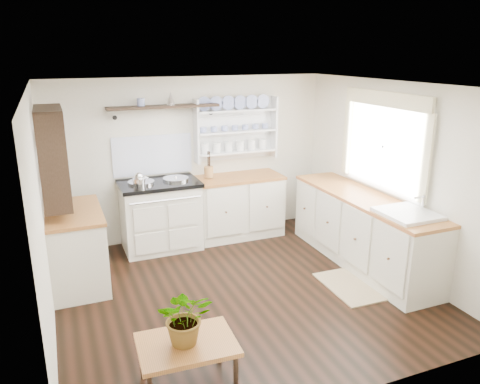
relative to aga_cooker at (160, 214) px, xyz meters
name	(u,v)px	position (x,y,z in m)	size (l,w,h in m)	color
floor	(242,290)	(0.56, -1.57, -0.48)	(4.00, 3.80, 0.01)	black
wall_back	(192,159)	(0.56, 0.33, 0.67)	(4.00, 0.02, 2.30)	beige
wall_right	(392,177)	(2.56, -1.57, 0.67)	(0.02, 3.80, 2.30)	beige
wall_left	(41,219)	(-1.44, -1.57, 0.67)	(0.02, 3.80, 2.30)	beige
ceiling	(242,85)	(0.56, -1.57, 1.82)	(4.00, 3.80, 0.01)	white
window	(384,141)	(2.51, -1.42, 1.08)	(0.08, 1.55, 1.22)	white
aga_cooker	(160,214)	(0.00, 0.00, 0.00)	(1.06, 0.74, 0.98)	beige
back_cabinets	(238,205)	(1.16, 0.03, -0.02)	(1.27, 0.63, 0.90)	silver
right_cabinets	(363,230)	(2.26, -1.47, -0.02)	(0.62, 2.43, 0.90)	silver
belfast_sink	(406,224)	(2.26, -2.22, 0.32)	(0.55, 0.60, 0.45)	white
left_cabinets	(77,247)	(-1.14, -0.67, -0.02)	(0.62, 1.13, 0.90)	silver
plate_rack	(234,128)	(1.21, 0.29, 1.07)	(1.20, 0.22, 0.90)	white
high_shelf	(164,107)	(0.16, 0.21, 1.43)	(1.50, 0.29, 0.16)	black
left_shelving	(53,155)	(-1.28, -0.67, 1.07)	(0.28, 0.80, 1.05)	black
kettle	(139,180)	(-0.28, -0.12, 0.55)	(0.16, 0.16, 0.20)	silver
utensil_crock	(209,172)	(0.74, 0.11, 0.50)	(0.13, 0.13, 0.15)	#AE783F
center_table	(187,347)	(-0.45, -2.89, -0.11)	(0.80, 0.59, 0.42)	brown
potted_plant	(186,316)	(-0.45, -2.89, 0.17)	(0.42, 0.36, 0.47)	#3F7233
floor_rug	(351,286)	(1.77, -1.97, -0.47)	(0.55, 0.85, 0.02)	#918354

